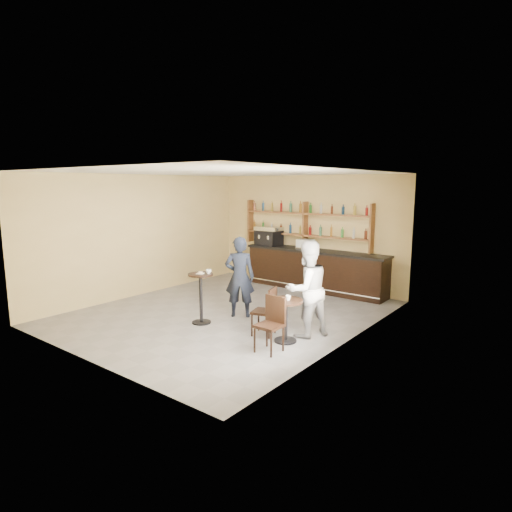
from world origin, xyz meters
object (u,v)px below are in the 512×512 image
Objects in this scene: pastry_case at (305,244)px; patron_second at (307,289)px; espresso_machine at (269,236)px; man_main at (240,277)px; pedestal_table at (201,298)px; bar_counter at (315,270)px; chair_south at (269,325)px; chair_west at (264,311)px; cafe_table at (286,321)px.

patron_second is at bearing -59.37° from pastry_case.
espresso_machine is 0.43× the size of man_main.
espresso_machine is 4.30m from pedestal_table.
bar_counter is 2.24× the size of patron_second.
pastry_case is (-0.32, 0.00, 0.70)m from bar_counter.
bar_counter is 4.76m from chair_south.
patron_second is (1.84, -0.19, 0.04)m from man_main.
patron_second is at bearing 139.24° from man_main.
pedestal_table is at bearing 169.38° from chair_south.
man_main is 1.85m from patron_second.
man_main is at bearing -56.99° from espresso_machine.
chair_west is 0.88m from chair_south.
pastry_case reaches higher than bar_counter.
pastry_case is at bearing 7.67° from espresso_machine.
espresso_machine is 5.12m from cafe_table.
espresso_machine is 1.74× the size of pastry_case.
espresso_machine reaches higher than bar_counter.
espresso_machine is at bearing 180.00° from bar_counter.
espresso_machine is at bearing -109.80° from patron_second.
pedestal_table is 2.05m from cafe_table.
espresso_machine reaches higher than cafe_table.
espresso_machine reaches higher than chair_south.
espresso_machine is 0.80× the size of chair_west.
man_main is (0.35, 0.88, 0.36)m from pedestal_table.
pastry_case reaches higher than cafe_table.
bar_counter is 1.81m from espresso_machine.
espresso_machine is 0.95× the size of cafe_table.
chair_south is 1.20m from patron_second.
pedestal_table is at bearing -96.22° from bar_counter.
chair_south is (0.60, -0.65, 0.01)m from chair_west.
cafe_table is at bearing -42.75° from espresso_machine.
pastry_case is at bearing -120.98° from man_main.
bar_counter is at bearing -126.73° from man_main.
pastry_case is at bearing 180.00° from bar_counter.
bar_counter is at bearing 110.90° from chair_south.
cafe_table is at bearing 5.14° from pedestal_table.
patron_second is at bearing 85.57° from chair_south.
chair_south is at bearing -11.27° from pedestal_table.
chair_west is (1.49, 0.23, -0.06)m from pedestal_table.
pedestal_table is at bearing -174.86° from cafe_table.
pedestal_table is at bearing -66.38° from espresso_machine.
pedestal_table is (1.16, -4.05, -0.88)m from espresso_machine.
man_main is (0.22, -3.17, -0.37)m from pastry_case.
chair_west is (1.14, -0.64, -0.42)m from man_main.
bar_counter is 4.08m from pedestal_table.
pedestal_table reaches higher than chair_south.
cafe_table is (1.92, -3.87, -0.87)m from pastry_case.
patron_second reaches higher than chair_south.
chair_south reaches higher than chair_west.
man_main reaches higher than chair_west.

